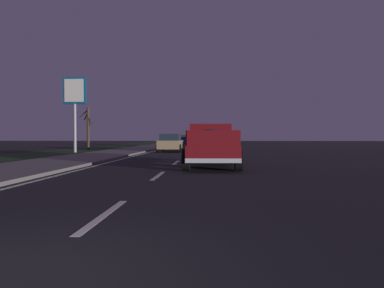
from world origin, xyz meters
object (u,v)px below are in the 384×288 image
(sedan_blue, at_px, (186,141))
(sedan_silver, at_px, (213,141))
(pickup_truck, at_px, (211,144))
(sedan_green, at_px, (211,142))
(bare_tree_far, at_px, (88,127))
(sedan_tan, at_px, (171,143))
(gas_price_sign, at_px, (75,96))

(sedan_blue, distance_m, sedan_silver, 4.63)
(pickup_truck, relative_size, sedan_silver, 1.24)
(sedan_silver, bearing_deg, sedan_green, 178.90)
(bare_tree_far, bearing_deg, sedan_blue, -42.40)
(bare_tree_far, bearing_deg, sedan_green, -98.41)
(pickup_truck, height_order, sedan_silver, pickup_truck)
(sedan_tan, distance_m, sedan_green, 4.21)
(sedan_tan, height_order, sedan_blue, same)
(sedan_blue, bearing_deg, pickup_truck, -173.34)
(sedan_tan, xyz_separation_m, gas_price_sign, (-1.65, 7.76, 3.83))
(gas_price_sign, bearing_deg, pickup_truck, -137.59)
(gas_price_sign, bearing_deg, sedan_green, -70.29)
(sedan_green, bearing_deg, sedan_tan, 124.39)
(sedan_silver, distance_m, sedan_green, 8.64)
(pickup_truck, bearing_deg, bare_tree_far, 34.18)
(sedan_tan, relative_size, sedan_blue, 0.99)
(pickup_truck, relative_size, gas_price_sign, 0.89)
(pickup_truck, bearing_deg, sedan_blue, 6.66)
(sedan_tan, relative_size, sedan_green, 0.99)
(gas_price_sign, height_order, bare_tree_far, gas_price_sign)
(sedan_tan, relative_size, bare_tree_far, 1.05)
(pickup_truck, relative_size, sedan_blue, 1.23)
(sedan_green, relative_size, gas_price_sign, 0.72)
(gas_price_sign, distance_m, bare_tree_far, 6.41)
(sedan_green, height_order, gas_price_sign, gas_price_sign)
(sedan_tan, bearing_deg, sedan_silver, -18.28)
(pickup_truck, distance_m, sedan_blue, 28.23)
(sedan_tan, height_order, gas_price_sign, gas_price_sign)
(bare_tree_far, bearing_deg, sedan_tan, -115.39)
(pickup_truck, relative_size, bare_tree_far, 1.30)
(sedan_silver, bearing_deg, gas_price_sign, 138.01)
(sedan_blue, bearing_deg, sedan_tan, 179.22)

